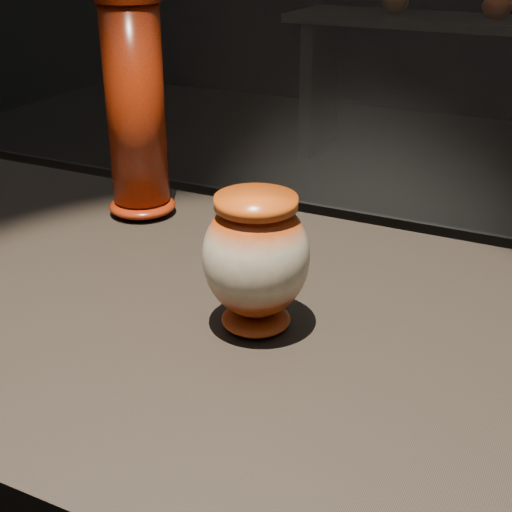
{
  "coord_description": "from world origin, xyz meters",
  "views": [
    {
      "loc": [
        0.42,
        -0.77,
        1.4
      ],
      "look_at": [
        0.05,
        -0.02,
        1.01
      ],
      "focal_mm": 50.0,
      "sensor_mm": 36.0,
      "label": 1
    }
  ],
  "objects": [
    {
      "name": "display_plinth",
      "position": [
        0.0,
        0.0,
        0.63
      ],
      "size": [
        2.0,
        0.8,
        0.9
      ],
      "color": "black",
      "rests_on": "ground"
    },
    {
      "name": "back_vase_mid",
      "position": [
        -0.24,
        3.7,
        0.99
      ],
      "size": [
        0.21,
        0.21,
        0.18
      ],
      "primitive_type": "imported",
      "rotation": [
        0.0,
        0.0,
        0.28
      ],
      "color": "maroon",
      "rests_on": "back_shelf"
    },
    {
      "name": "back_shelf",
      "position": [
        -0.44,
        3.64,
        0.64
      ],
      "size": [
        2.0,
        0.6,
        0.9
      ],
      "color": "black",
      "rests_on": "ground"
    },
    {
      "name": "main_vase",
      "position": [
        0.05,
        -0.02,
        1.0
      ],
      "size": [
        0.15,
        0.15,
        0.19
      ],
      "rotation": [
        0.0,
        0.0,
        -0.1
      ],
      "color": "maroon",
      "rests_on": "display_plinth"
    },
    {
      "name": "tall_vase",
      "position": [
        -0.33,
        0.26,
        1.09
      ],
      "size": [
        0.13,
        0.13,
        0.4
      ],
      "rotation": [
        0.0,
        0.0,
        0.06
      ],
      "color": "#AA260B",
      "rests_on": "display_plinth"
    }
  ]
}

